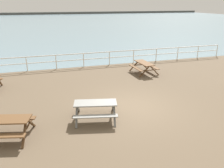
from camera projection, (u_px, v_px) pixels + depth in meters
The scene contains 7 objects.
ground_plane at pixel (133, 108), 10.72m from camera, with size 30.00×24.00×0.20m, color brown.
sea_band at pixel (59, 22), 58.08m from camera, with size 142.00×90.00×0.01m, color gray.
distant_shoreline at pixel (52, 14), 96.72m from camera, with size 142.00×6.00×1.80m, color #4C4C47.
seaward_railing at pixel (97, 56), 17.38m from camera, with size 23.07×0.07×1.08m.
picnic_table_near_left at pixel (95, 106), 9.38m from camera, with size 2.09×1.87×0.80m.
picnic_table_mid_centre at pixel (5, 123), 8.07m from camera, with size 2.11×1.90×0.80m.
picnic_table_far_left at pixel (144, 65), 15.58m from camera, with size 1.66×1.91×0.80m.
Camera 1 is at (-3.72, -8.95, 4.74)m, focal length 35.36 mm.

